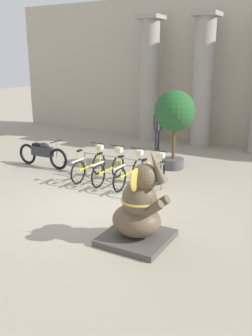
% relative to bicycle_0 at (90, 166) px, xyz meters
% --- Properties ---
extents(ground_plane, '(60.00, 60.00, 0.00)m').
position_rel_bicycle_0_xyz_m(ground_plane, '(1.43, -1.81, -0.41)').
color(ground_plane, '#9E937F').
extents(building_facade, '(20.00, 0.20, 6.00)m').
position_rel_bicycle_0_xyz_m(building_facade, '(1.43, 6.79, 2.59)').
color(building_facade, '#B2A893').
rests_on(building_facade, ground_plane).
extents(column_left, '(1.00, 1.00, 5.16)m').
position_rel_bicycle_0_xyz_m(column_left, '(-0.91, 5.79, 2.22)').
color(column_left, gray).
rests_on(column_left, ground_plane).
extents(column_middle, '(1.00, 1.00, 5.16)m').
position_rel_bicycle_0_xyz_m(column_middle, '(1.43, 5.79, 2.22)').
color(column_middle, gray).
rests_on(column_middle, ground_plane).
extents(bike_rack, '(2.66, 0.05, 0.77)m').
position_rel_bicycle_0_xyz_m(bike_rack, '(1.03, 0.14, 0.17)').
color(bike_rack, gray).
rests_on(bike_rack, ground_plane).
extents(bicycle_0, '(0.48, 1.75, 1.01)m').
position_rel_bicycle_0_xyz_m(bicycle_0, '(0.00, 0.00, 0.00)').
color(bicycle_0, black).
rests_on(bicycle_0, ground_plane).
extents(bicycle_1, '(0.48, 1.75, 1.01)m').
position_rel_bicycle_0_xyz_m(bicycle_1, '(0.69, 0.02, 0.00)').
color(bicycle_1, black).
rests_on(bicycle_1, ground_plane).
extents(bicycle_2, '(0.48, 1.75, 1.01)m').
position_rel_bicycle_0_xyz_m(bicycle_2, '(1.37, 0.02, 0.00)').
color(bicycle_2, black).
rests_on(bicycle_2, ground_plane).
extents(bicycle_3, '(0.48, 1.75, 1.01)m').
position_rel_bicycle_0_xyz_m(bicycle_3, '(2.06, 0.04, 0.00)').
color(bicycle_3, black).
rests_on(bicycle_3, ground_plane).
extents(elephant_statue, '(1.28, 1.28, 1.92)m').
position_rel_bicycle_0_xyz_m(elephant_statue, '(3.17, -2.83, 0.24)').
color(elephant_statue, '#4C4742').
rests_on(elephant_statue, ground_plane).
extents(motorcycle, '(2.05, 0.55, 0.95)m').
position_rel_bicycle_0_xyz_m(motorcycle, '(-2.09, 0.28, 0.06)').
color(motorcycle, black).
rests_on(motorcycle, ground_plane).
extents(person_pedestrian, '(0.22, 0.47, 1.65)m').
position_rel_bicycle_0_xyz_m(person_pedestrian, '(0.22, 4.28, 0.58)').
color(person_pedestrian, '#28282D').
rests_on(person_pedestrian, ground_plane).
extents(potted_tree, '(1.30, 1.30, 2.55)m').
position_rel_bicycle_0_xyz_m(potted_tree, '(1.75, 2.25, 1.36)').
color(potted_tree, '#4C4C4C').
rests_on(potted_tree, ground_plane).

